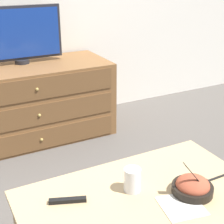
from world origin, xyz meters
name	(u,v)px	position (x,y,z in m)	size (l,w,h in m)	color
ground_plane	(16,124)	(0.00, 0.00, 0.00)	(12.00, 12.00, 0.00)	#56514C
dresser	(29,103)	(0.06, -0.31, 0.30)	(1.30, 0.58, 0.60)	brown
tv	(19,34)	(0.06, -0.22, 0.83)	(0.66, 0.11, 0.44)	#232328
coffee_table	(142,204)	(0.15, -1.86, 0.35)	(1.04, 0.61, 0.39)	tan
takeout_bowl	(193,187)	(0.35, -1.95, 0.43)	(0.18, 0.18, 0.17)	black
drink_cup	(132,181)	(0.13, -1.81, 0.44)	(0.07, 0.07, 0.11)	#9E6638
napkin	(181,206)	(0.25, -2.00, 0.40)	(0.20, 0.20, 0.00)	silver
knife	(218,177)	(0.54, -1.92, 0.40)	(0.17, 0.01, 0.01)	black
remote_control	(68,200)	(-0.15, -1.76, 0.40)	(0.16, 0.08, 0.02)	black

